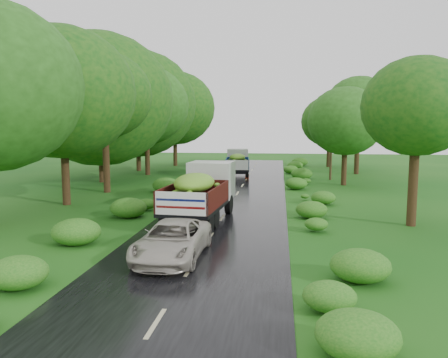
% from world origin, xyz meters
% --- Properties ---
extents(ground, '(120.00, 120.00, 0.00)m').
position_xyz_m(ground, '(0.00, 0.00, 0.00)').
color(ground, '#104D10').
rests_on(ground, ground).
extents(road, '(6.50, 80.00, 0.02)m').
position_xyz_m(road, '(0.00, 5.00, 0.01)').
color(road, black).
rests_on(road, ground).
extents(road_lines, '(0.12, 69.60, 0.00)m').
position_xyz_m(road_lines, '(0.00, 6.00, 0.02)').
color(road_lines, '#BFB78C').
rests_on(road_lines, road).
extents(truck_near, '(2.80, 6.66, 2.73)m').
position_xyz_m(truck_near, '(-0.91, 7.36, 1.55)').
color(truck_near, black).
rests_on(truck_near, ground).
extents(truck_far, '(2.51, 5.89, 2.41)m').
position_xyz_m(truck_far, '(-1.03, 26.67, 1.37)').
color(truck_far, black).
rests_on(truck_far, ground).
extents(car, '(2.19, 4.64, 1.28)m').
position_xyz_m(car, '(-0.85, 1.04, 0.66)').
color(car, '#B4ACA0').
rests_on(car, road).
extents(utility_pole, '(1.29, 0.22, 7.33)m').
position_xyz_m(utility_pole, '(7.18, 24.58, 3.78)').
color(utility_pole, '#382616').
rests_on(utility_pole, ground).
extents(trees_left, '(7.10, 35.02, 9.04)m').
position_xyz_m(trees_left, '(-10.46, 21.66, 6.59)').
color(trees_left, black).
rests_on(trees_left, ground).
extents(trees_right, '(5.84, 32.64, 8.05)m').
position_xyz_m(trees_right, '(8.85, 25.08, 5.46)').
color(trees_right, black).
rests_on(trees_right, ground).
extents(shrubs, '(11.90, 44.00, 0.70)m').
position_xyz_m(shrubs, '(0.00, 14.00, 0.35)').
color(shrubs, '#186016').
rests_on(shrubs, ground).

